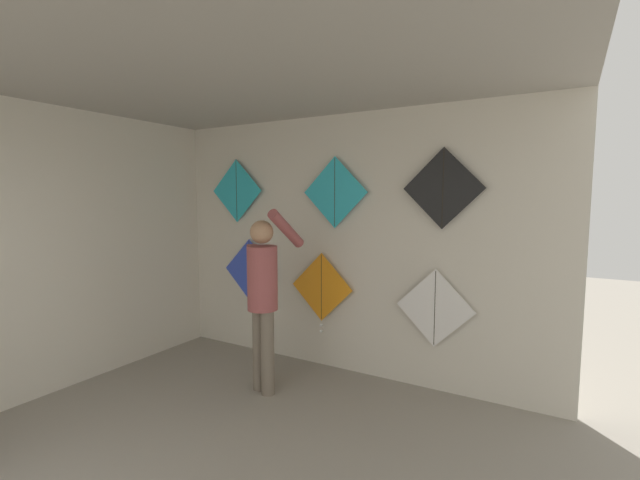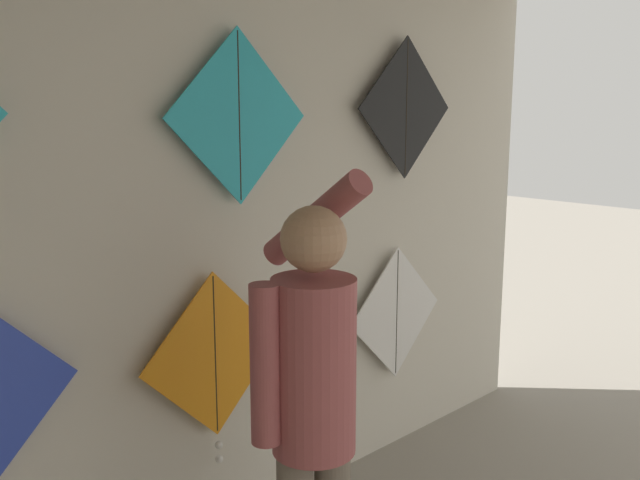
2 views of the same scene
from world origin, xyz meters
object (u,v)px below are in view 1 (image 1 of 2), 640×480
kite_3 (237,191)px  kite_2 (435,308)px  kite_4 (335,192)px  kite_5 (443,188)px  shopkeeper (263,290)px  kite_0 (250,270)px  kite_1 (321,289)px

kite_3 → kite_2: bearing=0.0°
kite_3 → kite_4: size_ratio=1.00×
kite_3 → kite_4: (1.38, 0.00, -0.03)m
kite_4 → kite_5: 1.15m
shopkeeper → kite_0: (-0.85, 0.82, -0.00)m
kite_1 → kite_5: kite_5 is taller
kite_5 → shopkeeper: bearing=-151.3°
kite_1 → shopkeeper: bearing=-102.3°
kite_1 → kite_2: bearing=0.0°
shopkeeper → kite_2: shopkeeper is taller
kite_4 → kite_2: bearing=0.0°
shopkeeper → kite_4: kite_4 is taller
kite_3 → kite_4: bearing=0.0°
kite_2 → kite_1: bearing=-180.0°
shopkeeper → kite_5: (1.50, 0.82, 0.98)m
kite_2 → kite_4: bearing=180.0°
kite_0 → kite_5: 2.54m
kite_3 → kite_1: bearing=-0.0°
kite_4 → kite_3: bearing=180.0°
shopkeeper → kite_4: bearing=85.6°
kite_1 → kite_5: (1.32, 0.00, 1.10)m
shopkeeper → kite_0: bearing=154.4°
kite_3 → kite_4: kite_3 is taller
kite_1 → kite_4: (0.16, 0.00, 1.07)m
kite_5 → kite_2: bearing=180.0°
kite_4 → kite_5: size_ratio=1.00×
kite_0 → kite_1: size_ratio=0.85×
kite_2 → kite_5: bearing=0.0°
kite_4 → kite_5: bearing=0.0°
shopkeeper → kite_3: bearing=159.9°
shopkeeper → kite_1: (0.18, 0.82, -0.12)m
kite_2 → kite_5: (0.05, 0.00, 1.15)m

